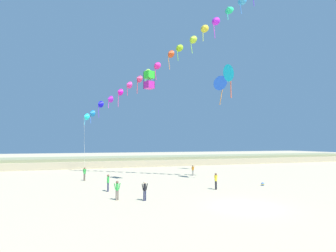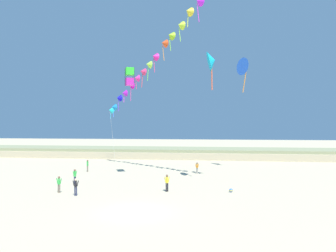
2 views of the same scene
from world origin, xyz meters
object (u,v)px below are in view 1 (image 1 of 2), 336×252
(person_mid_center, at_px, (117,189))
(large_kite_high_solo, at_px, (149,80))
(person_far_right, at_px, (85,173))
(large_kite_low_lead, at_px, (231,73))
(beach_ball, at_px, (263,184))
(person_far_left, at_px, (193,170))
(person_far_center, at_px, (108,182))
(large_kite_mid_trail, at_px, (221,84))
(person_near_left, at_px, (145,189))
(person_near_right, at_px, (216,180))

(person_mid_center, relative_size, large_kite_high_solo, 0.75)
(person_far_right, height_order, large_kite_low_lead, large_kite_low_lead)
(large_kite_low_lead, distance_m, beach_ball, 14.07)
(person_far_right, xyz_separation_m, large_kite_low_lead, (17.27, -7.14, 12.72))
(person_far_left, xyz_separation_m, large_kite_low_lead, (1.85, -7.73, 12.83))
(person_far_right, height_order, person_far_center, person_far_right)
(person_far_right, relative_size, large_kite_mid_trail, 0.35)
(person_near_left, relative_size, large_kite_low_lead, 0.37)
(person_near_right, relative_size, person_far_center, 1.01)
(person_near_right, distance_m, person_mid_center, 10.55)
(person_far_center, height_order, large_kite_mid_trail, large_kite_mid_trail)
(large_kite_mid_trail, bearing_deg, person_far_center, -148.70)
(person_far_right, bearing_deg, beach_ball, -28.96)
(person_near_right, relative_size, large_kite_low_lead, 0.39)
(person_mid_center, bearing_deg, person_far_center, 94.26)
(person_near_left, distance_m, beach_ball, 14.93)
(person_far_right, bearing_deg, person_far_center, -76.54)
(large_kite_mid_trail, bearing_deg, large_kite_high_solo, -151.38)
(person_far_left, xyz_separation_m, person_far_center, (-13.35, -9.26, 0.10))
(person_near_left, distance_m, person_far_center, 5.79)
(person_near_left, xyz_separation_m, person_mid_center, (-2.15, 0.97, 0.00))
(person_far_left, height_order, large_kite_mid_trail, large_kite_mid_trail)
(large_kite_mid_trail, xyz_separation_m, large_kite_high_solo, (-14.87, -8.12, -2.43))
(person_near_left, bearing_deg, person_near_right, 18.76)
(person_far_center, bearing_deg, person_near_left, -64.78)
(person_far_left, height_order, person_far_right, person_far_right)
(person_far_center, distance_m, large_kite_high_solo, 13.37)
(person_near_left, distance_m, person_near_right, 8.71)
(person_near_right, relative_size, person_far_right, 0.99)
(beach_ball, bearing_deg, person_near_left, -166.99)
(person_near_right, xyz_separation_m, large_kite_low_lead, (4.49, 3.96, 12.73))
(person_far_center, xyz_separation_m, large_kite_mid_trail, (20.08, 12.21, 14.04))
(person_near_left, relative_size, person_far_right, 0.94)
(person_far_center, distance_m, large_kite_low_lead, 19.89)
(person_near_left, bearing_deg, large_kite_mid_trail, 44.73)
(person_far_left, height_order, person_far_center, person_far_center)
(large_kite_mid_trail, bearing_deg, person_far_left, -156.34)
(person_near_right, distance_m, person_far_right, 16.94)
(person_far_left, xyz_separation_m, large_kite_high_solo, (-8.13, -5.16, 11.71))
(person_near_right, distance_m, person_far_center, 10.98)
(person_mid_center, relative_size, beach_ball, 4.49)
(large_kite_mid_trail, bearing_deg, large_kite_low_lead, -114.57)
(person_near_left, xyz_separation_m, person_far_right, (-4.54, 13.91, 0.06))
(large_kite_high_solo, relative_size, beach_ball, 5.96)
(large_kite_low_lead, bearing_deg, person_far_right, 157.54)
(person_far_center, bearing_deg, large_kite_low_lead, 5.74)
(person_near_left, relative_size, beach_ball, 4.48)
(person_mid_center, height_order, beach_ball, person_mid_center)
(person_mid_center, height_order, person_far_right, person_far_right)
(large_kite_mid_trail, distance_m, large_kite_high_solo, 17.11)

